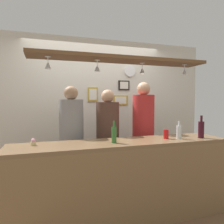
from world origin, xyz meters
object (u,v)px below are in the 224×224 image
picture_frame_crest (93,94)px  cupcake (33,142)px  bottle_beer_green_import (114,134)px  bottle_wine_dark_red (201,129)px  person_right_red_shirt (143,127)px  bottle_soda_clear (179,132)px  picture_frame_lower_pair (120,100)px  drink_can (166,134)px  wall_clock (130,71)px  person_middle_brown_shirt (108,133)px  picture_frame_upper_small (124,85)px  person_left_grey_shirt (71,133)px

picture_frame_crest → cupcake: bearing=-126.7°
bottle_beer_green_import → cupcake: 0.91m
bottle_wine_dark_red → cupcake: size_ratio=3.85×
person_right_red_shirt → bottle_soda_clear: bearing=-74.4°
picture_frame_crest → picture_frame_lower_pair: 0.55m
bottle_wine_dark_red → drink_can: 0.49m
picture_frame_lower_pair → wall_clock: wall_clock is taller
person_right_red_shirt → bottle_wine_dark_red: size_ratio=5.87×
drink_can → cupcake: (-1.63, 0.10, -0.03)m
person_middle_brown_shirt → bottle_soda_clear: bearing=-40.7°
picture_frame_lower_pair → bottle_beer_green_import: bearing=-113.0°
picture_frame_upper_small → picture_frame_lower_pair: size_ratio=0.73×
wall_clock → bottle_wine_dark_red: bearing=-75.3°
person_left_grey_shirt → picture_frame_lower_pair: 1.39m
person_right_red_shirt → bottle_beer_green_import: person_right_red_shirt is taller
person_middle_brown_shirt → bottle_beer_green_import: person_middle_brown_shirt is taller
cupcake → drink_can: bearing=-3.5°
cupcake → picture_frame_crest: size_ratio=0.30×
bottle_beer_green_import → picture_frame_crest: 1.54m
drink_can → bottle_wine_dark_red: bearing=-11.7°
person_middle_brown_shirt → person_right_red_shirt: (0.59, -0.00, 0.08)m
picture_frame_crest → wall_clock: wall_clock is taller
cupcake → person_middle_brown_shirt: bearing=26.7°
cupcake → person_left_grey_shirt: bearing=46.6°
picture_frame_crest → picture_frame_lower_pair: size_ratio=0.87×
picture_frame_crest → wall_clock: size_ratio=1.18×
drink_can → picture_frame_lower_pair: picture_frame_lower_pair is taller
bottle_soda_clear → cupcake: size_ratio=2.95×
bottle_wine_dark_red → person_middle_brown_shirt: bearing=146.8°
person_middle_brown_shirt → picture_frame_lower_pair: bearing=58.1°
person_middle_brown_shirt → wall_clock: wall_clock is taller
person_left_grey_shirt → person_right_red_shirt: (1.12, 0.00, 0.05)m
bottle_soda_clear → picture_frame_lower_pair: picture_frame_lower_pair is taller
person_right_red_shirt → bottle_soda_clear: (0.18, -0.66, 0.01)m
bottle_beer_green_import → picture_frame_upper_small: 1.75m
cupcake → bottle_soda_clear: bearing=-4.8°
person_middle_brown_shirt → cupcake: bearing=-153.3°
wall_clock → bottle_soda_clear: bearing=-86.8°
picture_frame_crest → bottle_wine_dark_red: bearing=-53.4°
person_left_grey_shirt → drink_can: person_left_grey_shirt is taller
picture_frame_upper_small → picture_frame_crest: bearing=180.0°
person_middle_brown_shirt → bottle_wine_dark_red: size_ratio=5.46×
drink_can → picture_frame_lower_pair: 1.48m
person_left_grey_shirt → picture_frame_crest: bearing=58.3°
person_left_grey_shirt → picture_frame_crest: picture_frame_crest is taller
bottle_wine_dark_red → wall_clock: 1.82m
person_middle_brown_shirt → cupcake: person_middle_brown_shirt is taller
bottle_wine_dark_red → drink_can: size_ratio=2.46×
bottle_soda_clear → picture_frame_upper_small: 1.63m
person_left_grey_shirt → person_right_red_shirt: 1.12m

